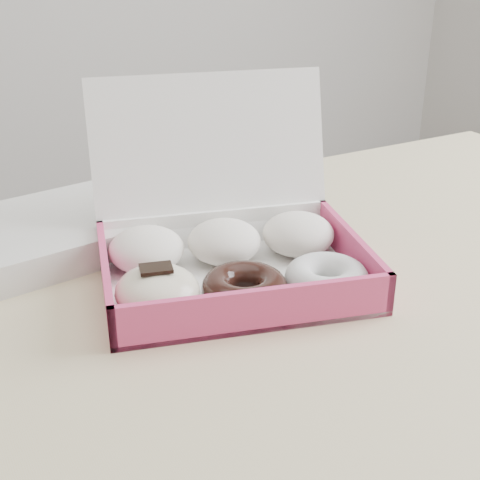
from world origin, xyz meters
name	(u,v)px	position (x,y,z in m)	size (l,w,h in m)	color
table	(353,330)	(0.00, 0.00, 0.67)	(1.20, 0.80, 0.75)	#D0BC89
donut_box	(228,251)	(-0.14, 0.07, 0.79)	(0.36, 0.34, 0.22)	white
newspapers	(57,231)	(-0.30, 0.26, 0.77)	(0.25, 0.20, 0.04)	white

